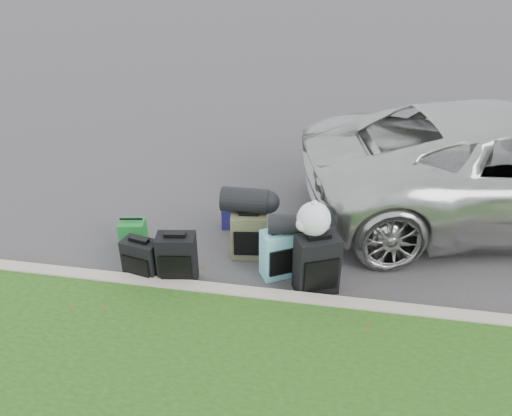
% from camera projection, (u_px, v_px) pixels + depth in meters
% --- Properties ---
extents(ground, '(120.00, 120.00, 0.00)m').
position_uv_depth(ground, '(261.00, 252.00, 6.61)').
color(ground, '#383535').
rests_on(ground, ground).
extents(curb, '(120.00, 0.18, 0.15)m').
position_uv_depth(curb, '(247.00, 296.00, 5.72)').
color(curb, '#9E937F').
rests_on(curb, ground).
extents(suv, '(6.27, 3.86, 1.62)m').
position_uv_depth(suv, '(512.00, 166.00, 7.03)').
color(suv, '#B7B7B2').
rests_on(suv, ground).
extents(suitcase_small_black, '(0.47, 0.32, 0.54)m').
position_uv_depth(suitcase_small_black, '(142.00, 260.00, 5.99)').
color(suitcase_small_black, black).
rests_on(suitcase_small_black, ground).
extents(suitcase_large_black_left, '(0.49, 0.34, 0.65)m').
position_uv_depth(suitcase_large_black_left, '(177.00, 259.00, 5.91)').
color(suitcase_large_black_left, black).
rests_on(suitcase_large_black_left, ground).
extents(suitcase_olive, '(0.48, 0.34, 0.61)m').
position_uv_depth(suitcase_olive, '(249.00, 235.00, 6.40)').
color(suitcase_olive, '#48482F').
rests_on(suitcase_olive, ground).
extents(suitcase_teal, '(0.50, 0.44, 0.62)m').
position_uv_depth(suitcase_teal, '(279.00, 253.00, 6.04)').
color(suitcase_teal, '#5B9FB5').
rests_on(suitcase_teal, ground).
extents(suitcase_large_black_right, '(0.57, 0.47, 0.73)m').
position_uv_depth(suitcase_large_black_right, '(317.00, 265.00, 5.75)').
color(suitcase_large_black_right, black).
rests_on(suitcase_large_black_right, ground).
extents(tote_green, '(0.37, 0.32, 0.38)m').
position_uv_depth(tote_green, '(133.00, 234.00, 6.65)').
color(tote_green, '#197229').
rests_on(tote_green, ground).
extents(tote_navy, '(0.33, 0.28, 0.31)m').
position_uv_depth(tote_navy, '(232.00, 217.00, 7.10)').
color(tote_navy, navy).
rests_on(tote_navy, ground).
extents(duffel_left, '(0.60, 0.33, 0.32)m').
position_uv_depth(duffel_left, '(245.00, 200.00, 6.24)').
color(duffel_left, black).
rests_on(duffel_left, suitcase_olive).
extents(duffel_right, '(0.45, 0.29, 0.24)m').
position_uv_depth(duffel_right, '(287.00, 224.00, 5.81)').
color(duffel_right, black).
rests_on(duffel_right, suitcase_teal).
extents(trash_bag, '(0.38, 0.38, 0.38)m').
position_uv_depth(trash_bag, '(314.00, 219.00, 5.55)').
color(trash_bag, white).
rests_on(trash_bag, suitcase_large_black_right).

